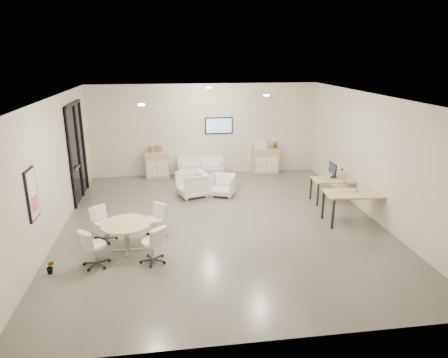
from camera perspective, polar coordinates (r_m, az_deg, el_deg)
room_shell at (r=9.84m, az=-0.33°, el=2.28°), size 9.60×10.60×4.80m
glass_door at (r=12.51m, az=-20.26°, el=4.04°), size 0.09×1.90×2.85m
artwork at (r=8.68m, az=-25.74°, el=-2.01°), size 0.05×0.54×1.04m
wall_tv at (r=14.20m, az=-0.74°, el=7.64°), size 0.98×0.06×0.58m
ceiling_spots at (r=10.35m, az=-2.09°, el=11.93°), size 3.14×4.14×0.03m
sideboard_left at (r=14.18m, az=-9.49°, el=2.03°), size 0.81×0.42×0.91m
sideboard_right at (r=14.58m, az=5.96°, el=2.61°), size 0.92×0.44×0.92m
books at (r=14.05m, az=-9.77°, el=4.26°), size 0.47×0.14×0.22m
printer at (r=14.39m, az=5.23°, el=4.93°), size 0.48×0.41×0.31m
loveseat at (r=14.09m, az=-3.37°, el=1.58°), size 1.60×0.85×0.59m
blue_rug at (r=13.23m, az=-1.84°, el=-0.90°), size 1.93×1.50×0.01m
armchair_left at (r=12.16m, az=-4.61°, el=-0.59°), size 0.97×1.00×0.83m
armchair_right at (r=12.20m, az=-0.22°, el=-0.75°), size 0.88×0.85×0.72m
desk_rear at (r=12.06m, az=15.63°, el=-0.32°), size 1.38×0.76×0.70m
desk_front at (r=10.71m, az=18.26°, el=-2.29°), size 1.58×0.87×0.80m
monitor at (r=12.08m, az=15.29°, el=1.28°), size 0.20×0.50×0.44m
round_table at (r=9.01m, az=-13.80°, el=-6.66°), size 1.09×1.09×0.66m
meeting_chairs at (r=9.08m, az=-13.72°, el=-7.61°), size 1.98×1.98×0.82m
plant_cabinet at (r=14.50m, az=7.39°, el=4.80°), size 0.32×0.34×0.22m
plant_floor at (r=8.82m, az=-23.50°, el=-11.93°), size 0.19×0.31×0.13m
cup at (r=10.70m, az=18.29°, el=-1.49°), size 0.13×0.10×0.13m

